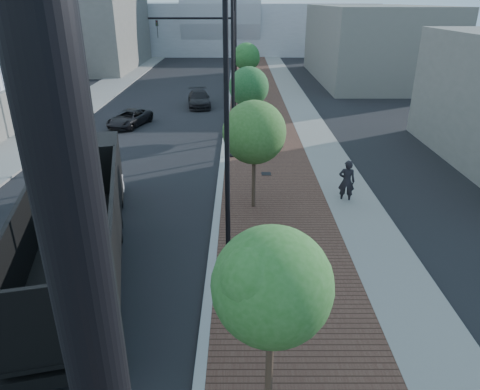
{
  "coord_description": "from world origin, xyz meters",
  "views": [
    {
      "loc": [
        0.99,
        -2.91,
        8.63
      ],
      "look_at": [
        1.0,
        12.0,
        2.0
      ],
      "focal_mm": 33.05,
      "sensor_mm": 36.0,
      "label": 1
    }
  ],
  "objects_px": {
    "dump_truck": "(86,205)",
    "pedestrian": "(347,181)",
    "white_sedan": "(94,202)",
    "dark_car_mid": "(129,118)"
  },
  "relations": [
    {
      "from": "dump_truck",
      "to": "pedestrian",
      "type": "height_order",
      "value": "dump_truck"
    },
    {
      "from": "white_sedan",
      "to": "dark_car_mid",
      "type": "height_order",
      "value": "white_sedan"
    },
    {
      "from": "dump_truck",
      "to": "pedestrian",
      "type": "relative_size",
      "value": 6.72
    },
    {
      "from": "dump_truck",
      "to": "white_sedan",
      "type": "height_order",
      "value": "dump_truck"
    },
    {
      "from": "dump_truck",
      "to": "white_sedan",
      "type": "xyz_separation_m",
      "value": [
        -0.34,
        1.78,
        -0.69
      ]
    },
    {
      "from": "white_sedan",
      "to": "dark_car_mid",
      "type": "xyz_separation_m",
      "value": [
        -1.98,
        15.14,
        -0.2
      ]
    },
    {
      "from": "white_sedan",
      "to": "dump_truck",
      "type": "bearing_deg",
      "value": -82.96
    },
    {
      "from": "dark_car_mid",
      "to": "pedestrian",
      "type": "bearing_deg",
      "value": -27.35
    },
    {
      "from": "white_sedan",
      "to": "pedestrian",
      "type": "height_order",
      "value": "pedestrian"
    },
    {
      "from": "dark_car_mid",
      "to": "pedestrian",
      "type": "relative_size",
      "value": 2.07
    }
  ]
}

